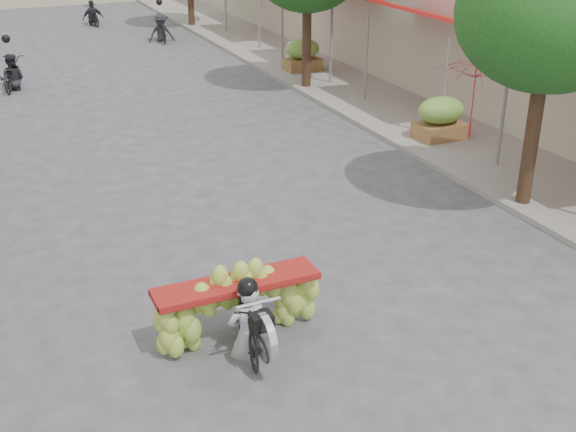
# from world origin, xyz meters

# --- Properties ---
(ground) EXTENTS (120.00, 120.00, 0.00)m
(ground) POSITION_xyz_m (0.00, 0.00, 0.00)
(ground) COLOR #535257
(ground) RESTS_ON ground
(sidewalk_right) EXTENTS (4.00, 60.00, 0.12)m
(sidewalk_right) POSITION_xyz_m (7.00, 15.00, 0.06)
(sidewalk_right) COLOR gray
(sidewalk_right) RESTS_ON ground
(street_tree_near) EXTENTS (3.40, 3.40, 5.25)m
(street_tree_near) POSITION_xyz_m (5.40, 4.00, 3.78)
(street_tree_near) COLOR #3A2719
(street_tree_near) RESTS_ON ground
(produce_crate_mid) EXTENTS (1.20, 0.88, 1.16)m
(produce_crate_mid) POSITION_xyz_m (6.20, 8.00, 0.71)
(produce_crate_mid) COLOR brown
(produce_crate_mid) RESTS_ON ground
(produce_crate_far) EXTENTS (1.20, 0.88, 1.16)m
(produce_crate_far) POSITION_xyz_m (6.20, 16.00, 0.71)
(produce_crate_far) COLOR brown
(produce_crate_far) RESTS_ON ground
(banana_motorbike) EXTENTS (2.31, 1.78, 1.97)m
(banana_motorbike) POSITION_xyz_m (-1.38, 1.83, 0.67)
(banana_motorbike) COLOR black
(banana_motorbike) RESTS_ON ground
(market_umbrella) EXTENTS (2.20, 2.20, 1.73)m
(market_umbrella) POSITION_xyz_m (5.79, 6.28, 2.47)
(market_umbrella) COLOR red
(market_umbrella) RESTS_ON ground
(pedestrian) EXTENTS (0.90, 0.66, 1.63)m
(pedestrian) POSITION_xyz_m (6.23, 16.84, 0.93)
(pedestrian) COLOR white
(pedestrian) RESTS_ON ground
(bg_motorbike_a) EXTENTS (1.16, 1.84, 1.95)m
(bg_motorbike_a) POSITION_xyz_m (-3.00, 17.76, 0.73)
(bg_motorbike_a) COLOR black
(bg_motorbike_a) RESTS_ON ground
(bg_motorbike_b) EXTENTS (1.09, 1.90, 1.95)m
(bg_motorbike_b) POSITION_xyz_m (3.28, 23.34, 0.83)
(bg_motorbike_b) COLOR black
(bg_motorbike_b) RESTS_ON ground
(bg_motorbike_c) EXTENTS (1.01, 1.62, 1.95)m
(bg_motorbike_c) POSITION_xyz_m (1.43, 28.29, 0.80)
(bg_motorbike_c) COLOR black
(bg_motorbike_c) RESTS_ON ground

